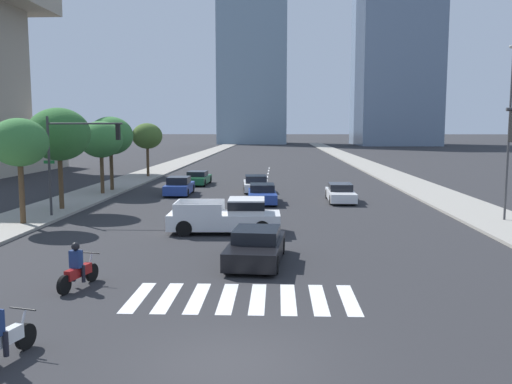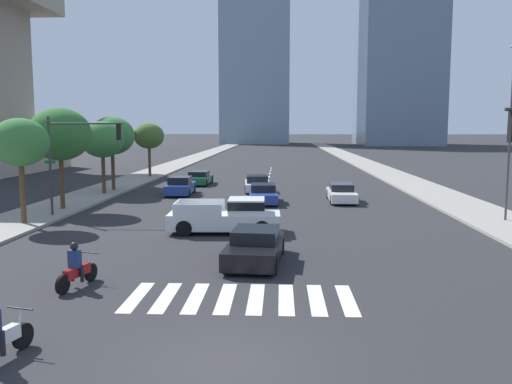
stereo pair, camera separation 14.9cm
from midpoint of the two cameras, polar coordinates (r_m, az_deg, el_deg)
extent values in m
plane|color=#28282B|center=(12.17, -3.20, -17.76)|extent=(800.00, 800.00, 0.00)
cube|color=gray|center=(42.97, 18.21, -0.18)|extent=(4.00, 260.00, 0.15)
cube|color=gray|center=(43.62, -16.46, -0.02)|extent=(4.00, 260.00, 0.15)
cube|color=silver|center=(16.88, -12.59, -10.77)|extent=(0.45, 2.94, 0.01)
cube|color=silver|center=(16.68, -9.55, -10.92)|extent=(0.45, 2.94, 0.01)
cube|color=silver|center=(16.52, -6.43, -11.04)|extent=(0.45, 2.94, 0.01)
cube|color=silver|center=(16.42, -3.27, -11.13)|extent=(0.45, 2.94, 0.01)
cube|color=silver|center=(16.36, -0.07, -11.19)|extent=(0.45, 2.94, 0.01)
cube|color=silver|center=(16.35, 3.15, -11.21)|extent=(0.45, 2.94, 0.01)
cube|color=silver|center=(16.39, 6.36, -11.20)|extent=(0.45, 2.94, 0.01)
cube|color=silver|center=(16.47, 9.54, -11.15)|extent=(0.45, 2.94, 0.01)
cube|color=silver|center=(20.21, -0.89, -7.66)|extent=(0.14, 2.00, 0.01)
cube|color=silver|center=(24.10, -0.37, -5.29)|extent=(0.14, 2.00, 0.01)
cube|color=silver|center=(28.02, 0.01, -3.57)|extent=(0.14, 2.00, 0.01)
cube|color=silver|center=(31.96, 0.29, -2.28)|extent=(0.14, 2.00, 0.01)
cube|color=silver|center=(35.92, 0.51, -1.27)|extent=(0.14, 2.00, 0.01)
cube|color=silver|center=(39.88, 0.69, -0.46)|extent=(0.14, 2.00, 0.01)
cube|color=silver|center=(43.85, 0.83, 0.21)|extent=(0.14, 2.00, 0.01)
cube|color=silver|center=(47.82, 0.95, 0.76)|extent=(0.14, 2.00, 0.01)
cube|color=silver|center=(51.80, 1.05, 1.23)|extent=(0.14, 2.00, 0.01)
cube|color=silver|center=(55.78, 1.14, 1.63)|extent=(0.14, 2.00, 0.01)
cube|color=silver|center=(59.77, 1.21, 1.97)|extent=(0.14, 2.00, 0.01)
cube|color=silver|center=(63.75, 1.28, 2.28)|extent=(0.14, 2.00, 0.01)
cube|color=silver|center=(67.74, 1.34, 2.55)|extent=(0.14, 2.00, 0.01)
cylinder|color=black|center=(18.84, -17.16, -8.12)|extent=(0.26, 0.61, 0.60)
cylinder|color=black|center=(17.66, -19.84, -9.23)|extent=(0.26, 0.61, 0.60)
cube|color=maroon|center=(18.19, -18.48, -7.99)|extent=(0.50, 1.22, 0.32)
cylinder|color=#B2B2B7|center=(18.69, -17.36, -7.30)|extent=(0.13, 0.32, 0.67)
cylinder|color=black|center=(18.64, -17.32, -6.16)|extent=(0.69, 0.20, 0.04)
cube|color=navy|center=(18.00, -18.71, -6.72)|extent=(0.41, 0.32, 0.55)
sphere|color=black|center=(17.92, -18.76, -5.46)|extent=(0.26, 0.26, 0.26)
cylinder|color=black|center=(18.30, -18.95, -8.08)|extent=(0.14, 0.14, 0.55)
cylinder|color=black|center=(18.10, -18.00, -8.21)|extent=(0.14, 0.14, 0.55)
cylinder|color=black|center=(13.88, -23.44, -13.83)|extent=(0.27, 0.61, 0.60)
cylinder|color=#B2B2B7|center=(13.71, -23.78, -12.77)|extent=(0.14, 0.32, 0.67)
cylinder|color=black|center=(13.63, -23.71, -11.24)|extent=(0.69, 0.21, 0.04)
cylinder|color=black|center=(13.13, -25.23, -14.31)|extent=(0.15, 0.15, 0.55)
cube|color=silver|center=(26.12, -3.52, -3.03)|extent=(5.41, 2.20, 0.75)
cube|color=silver|center=(25.95, -1.17, -1.46)|extent=(1.77, 1.94, 0.70)
cube|color=black|center=(25.94, -1.17, -1.28)|extent=(1.79, 1.98, 0.39)
cube|color=silver|center=(27.10, -5.86, -1.30)|extent=(2.25, 0.14, 0.55)
cube|color=silver|center=(25.17, -6.37, -1.94)|extent=(2.25, 0.14, 0.55)
cube|color=silver|center=(26.29, -8.54, -1.59)|extent=(0.13, 1.97, 0.55)
cylinder|color=black|center=(27.00, 0.50, -3.16)|extent=(0.77, 0.28, 0.76)
cylinder|color=black|center=(25.18, 0.48, -3.88)|extent=(0.77, 0.28, 0.76)
cylinder|color=black|center=(27.26, -7.20, -3.11)|extent=(0.77, 0.28, 0.76)
cylinder|color=black|center=(25.46, -7.77, -3.83)|extent=(0.77, 0.28, 0.76)
cube|color=black|center=(20.40, -0.21, -6.13)|extent=(2.25, 4.60, 0.65)
cube|color=black|center=(20.50, -0.14, -4.48)|extent=(1.82, 2.14, 0.46)
cylinder|color=black|center=(18.88, 1.81, -7.72)|extent=(0.27, 0.66, 0.64)
cylinder|color=black|center=(19.11, -3.36, -7.55)|extent=(0.27, 0.66, 0.64)
cylinder|color=black|center=(21.82, 2.54, -5.73)|extent=(0.27, 0.66, 0.64)
cylinder|color=black|center=(22.02, -1.94, -5.61)|extent=(0.27, 0.66, 0.64)
cube|color=navy|center=(41.20, -8.20, 0.41)|extent=(1.83, 4.28, 0.68)
cube|color=black|center=(40.93, -8.27, 1.23)|extent=(1.58, 1.94, 0.55)
cylinder|color=black|center=(42.77, -8.92, 0.38)|extent=(0.23, 0.64, 0.64)
cylinder|color=black|center=(42.52, -6.82, 0.38)|extent=(0.23, 0.64, 0.64)
cylinder|color=black|center=(39.95, -9.66, -0.08)|extent=(0.23, 0.64, 0.64)
cylinder|color=black|center=(39.68, -7.41, -0.09)|extent=(0.23, 0.64, 0.64)
cube|color=silver|center=(42.85, -0.13, 0.66)|extent=(2.21, 4.70, 0.60)
cube|color=black|center=(42.57, -0.12, 1.39)|extent=(1.79, 2.18, 0.55)
cylinder|color=black|center=(44.39, -1.29, 0.70)|extent=(0.27, 0.65, 0.64)
cylinder|color=black|center=(44.45, 0.89, 0.71)|extent=(0.27, 0.65, 0.64)
cylinder|color=black|center=(41.30, -1.22, 0.24)|extent=(0.27, 0.65, 0.64)
cylinder|color=black|center=(41.36, 1.12, 0.25)|extent=(0.27, 0.65, 0.64)
cube|color=#1E6038|center=(48.36, -6.22, 1.33)|extent=(1.97, 4.43, 0.60)
cube|color=black|center=(48.10, -6.28, 1.93)|extent=(1.66, 2.02, 0.46)
cylinder|color=black|center=(49.97, -6.82, 1.34)|extent=(0.25, 0.65, 0.64)
cylinder|color=black|center=(49.68, -4.98, 1.33)|extent=(0.25, 0.65, 0.64)
cylinder|color=black|center=(47.09, -7.53, 0.99)|extent=(0.25, 0.65, 0.64)
cylinder|color=black|center=(46.77, -5.58, 0.98)|extent=(0.25, 0.65, 0.64)
cube|color=navy|center=(36.39, 0.54, -0.42)|extent=(2.08, 4.61, 0.61)
cube|color=black|center=(36.55, 0.53, 0.47)|extent=(1.73, 2.11, 0.48)
cylinder|color=black|center=(34.92, 1.96, -0.98)|extent=(0.25, 0.65, 0.64)
cylinder|color=black|center=(34.88, -0.78, -0.98)|extent=(0.25, 0.65, 0.64)
cylinder|color=black|center=(37.96, 1.75, -0.35)|extent=(0.25, 0.65, 0.64)
cylinder|color=black|center=(37.93, -0.77, -0.35)|extent=(0.25, 0.65, 0.64)
cube|color=silver|center=(37.50, 8.80, -0.30)|extent=(1.77, 4.78, 0.59)
cube|color=black|center=(37.68, 8.78, 0.54)|extent=(1.54, 2.16, 0.47)
cylinder|color=black|center=(36.02, 10.29, -0.84)|extent=(0.23, 0.64, 0.64)
cylinder|color=black|center=(35.85, 7.84, -0.83)|extent=(0.23, 0.64, 0.64)
cylinder|color=black|center=(39.20, 9.68, -0.21)|extent=(0.23, 0.64, 0.64)
cylinder|color=black|center=(39.05, 7.43, -0.20)|extent=(0.23, 0.64, 0.64)
cylinder|color=#333335|center=(32.25, -21.12, 2.55)|extent=(0.14, 0.14, 5.53)
cylinder|color=#333335|center=(31.40, -17.78, 6.90)|extent=(4.19, 0.10, 0.10)
cube|color=black|center=(30.83, -14.51, 6.18)|extent=(0.20, 0.28, 0.90)
sphere|color=red|center=(30.83, -14.52, 6.74)|extent=(0.18, 0.18, 0.18)
sphere|color=orange|center=(30.83, -14.51, 6.18)|extent=(0.18, 0.18, 0.18)
sphere|color=green|center=(30.83, -14.49, 5.62)|extent=(0.18, 0.18, 0.18)
cube|color=#19662D|center=(32.23, -21.14, 2.97)|extent=(0.60, 0.04, 0.18)
cylinder|color=#3F3F42|center=(31.47, 25.03, 5.41)|extent=(0.12, 0.12, 8.96)
cylinder|color=#4C3823|center=(30.22, -23.63, -0.22)|extent=(0.28, 0.28, 3.01)
ellipsoid|color=#387538|center=(30.03, -23.87, 4.83)|extent=(2.89, 2.89, 2.46)
cylinder|color=#4C3823|center=(34.79, -20.03, 0.80)|extent=(0.28, 0.28, 3.02)
ellipsoid|color=#2D662D|center=(34.62, -20.23, 5.74)|extent=(3.72, 3.72, 3.16)
cylinder|color=#4C3823|center=(42.02, -16.04, 1.74)|extent=(0.28, 0.28, 2.76)
ellipsoid|color=#387538|center=(41.88, -16.16, 5.37)|extent=(3.20, 3.20, 2.72)
cylinder|color=#4C3823|center=(44.23, -15.10, 2.08)|extent=(0.28, 0.28, 2.86)
ellipsoid|color=#387538|center=(44.10, -15.21, 5.76)|extent=(3.51, 3.51, 2.98)
cylinder|color=#4C3823|center=(55.79, -11.43, 3.11)|extent=(0.28, 0.28, 2.85)
ellipsoid|color=#426028|center=(55.69, -11.50, 5.82)|extent=(3.03, 3.03, 2.57)
cube|color=#7A93A8|center=(175.28, -0.36, 17.54)|extent=(20.97, 20.70, 75.26)
camera|label=1|loc=(0.07, -90.17, -0.02)|focal=37.86mm
camera|label=2|loc=(0.07, 89.83, 0.02)|focal=37.86mm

